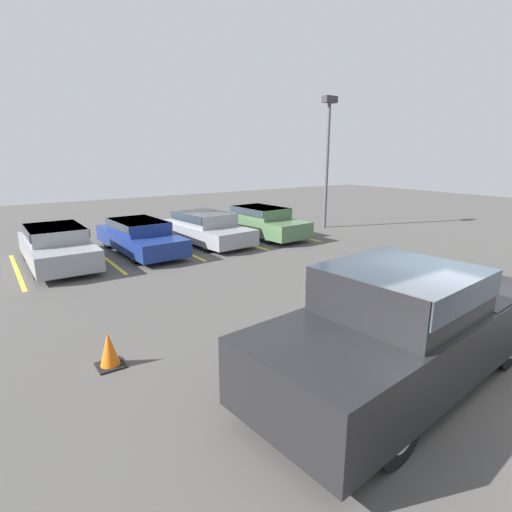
# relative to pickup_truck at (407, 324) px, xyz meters

# --- Properties ---
(ground_plane) EXTENTS (60.00, 60.00, 0.00)m
(ground_plane) POSITION_rel_pickup_truck_xyz_m (0.78, -0.64, -0.95)
(ground_plane) COLOR #4C4947
(stall_stripe_a) EXTENTS (0.12, 4.67, 0.01)m
(stall_stripe_a) POSITION_rel_pickup_truck_xyz_m (-4.55, 10.59, -0.95)
(stall_stripe_a) COLOR yellow
(stall_stripe_a) RESTS_ON ground_plane
(stall_stripe_b) EXTENTS (0.12, 4.67, 0.01)m
(stall_stripe_b) POSITION_rel_pickup_truck_xyz_m (-1.87, 10.59, -0.95)
(stall_stripe_b) COLOR yellow
(stall_stripe_b) RESTS_ON ground_plane
(stall_stripe_c) EXTENTS (0.12, 4.67, 0.01)m
(stall_stripe_c) POSITION_rel_pickup_truck_xyz_m (0.80, 10.59, -0.95)
(stall_stripe_c) COLOR yellow
(stall_stripe_c) RESTS_ON ground_plane
(stall_stripe_d) EXTENTS (0.12, 4.67, 0.01)m
(stall_stripe_d) POSITION_rel_pickup_truck_xyz_m (3.48, 10.59, -0.95)
(stall_stripe_d) COLOR yellow
(stall_stripe_d) RESTS_ON ground_plane
(stall_stripe_e) EXTENTS (0.12, 4.67, 0.01)m
(stall_stripe_e) POSITION_rel_pickup_truck_xyz_m (6.15, 10.59, -0.95)
(stall_stripe_e) COLOR yellow
(stall_stripe_e) RESTS_ON ground_plane
(pickup_truck) EXTENTS (5.87, 2.58, 1.93)m
(pickup_truck) POSITION_rel_pickup_truck_xyz_m (0.00, 0.00, 0.00)
(pickup_truck) COLOR black
(pickup_truck) RESTS_ON ground_plane
(parked_sedan_a) EXTENTS (1.81, 4.61, 1.26)m
(parked_sedan_a) POSITION_rel_pickup_truck_xyz_m (-3.34, 10.68, -0.28)
(parked_sedan_a) COLOR gray
(parked_sedan_a) RESTS_ON ground_plane
(parked_sedan_b) EXTENTS (1.93, 4.86, 1.18)m
(parked_sedan_b) POSITION_rel_pickup_truck_xyz_m (-0.55, 10.85, -0.32)
(parked_sedan_b) COLOR navy
(parked_sedan_b) RESTS_ON ground_plane
(parked_sedan_c) EXTENTS (2.26, 4.73, 1.25)m
(parked_sedan_c) POSITION_rel_pickup_truck_xyz_m (2.16, 10.87, -0.29)
(parked_sedan_c) COLOR gray
(parked_sedan_c) RESTS_ON ground_plane
(parked_sedan_d) EXTENTS (2.02, 4.65, 1.28)m
(parked_sedan_d) POSITION_rel_pickup_truck_xyz_m (4.80, 10.63, -0.27)
(parked_sedan_d) COLOR #4C6B47
(parked_sedan_d) RESTS_ON ground_plane
(light_post) EXTENTS (0.70, 0.36, 6.07)m
(light_post) POSITION_rel_pickup_truck_xyz_m (8.60, 10.62, 2.91)
(light_post) COLOR #515156
(light_post) RESTS_ON ground_plane
(traffic_cone) EXTENTS (0.45, 0.45, 0.62)m
(traffic_cone) POSITION_rel_pickup_truck_xyz_m (-3.76, 3.10, -0.67)
(traffic_cone) COLOR black
(traffic_cone) RESTS_ON ground_plane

